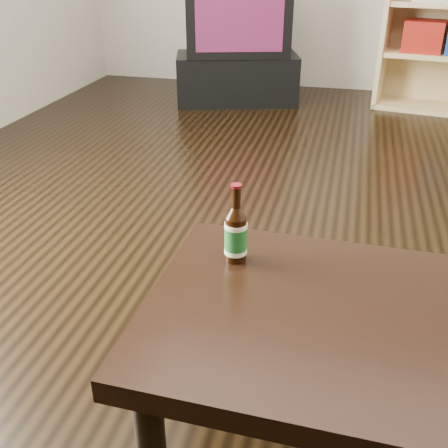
% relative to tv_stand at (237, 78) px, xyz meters
% --- Properties ---
extents(floor, '(5.00, 6.00, 0.01)m').
position_rel_tv_stand_xyz_m(floor, '(1.08, -2.36, -0.19)').
color(floor, black).
rests_on(floor, ground).
extents(tv_stand, '(1.01, 0.70, 0.37)m').
position_rel_tv_stand_xyz_m(tv_stand, '(0.00, 0.00, 0.00)').
color(tv_stand, black).
rests_on(tv_stand, floor).
extents(tv, '(0.86, 0.67, 0.57)m').
position_rel_tv_stand_xyz_m(tv, '(0.00, -0.00, 0.47)').
color(tv, black).
rests_on(tv, tv_stand).
extents(coffee_table, '(1.11, 0.66, 0.41)m').
position_rel_tv_stand_xyz_m(coffee_table, '(1.05, -3.12, 0.17)').
color(coffee_table, black).
rests_on(coffee_table, floor).
extents(beer_bottle, '(0.07, 0.07, 0.21)m').
position_rel_tv_stand_xyz_m(beer_bottle, '(0.66, -2.95, 0.30)').
color(beer_bottle, black).
rests_on(beer_bottle, coffee_table).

